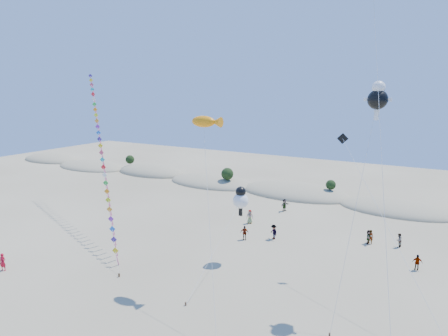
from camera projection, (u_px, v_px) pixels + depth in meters
dune_ridge at (300, 194)px, 62.96m from camera, size 145.30×11.49×5.57m
kite_train at (100, 144)px, 48.60m from camera, size 25.53×20.54×20.50m
fish_kite at (207, 122)px, 31.66m from camera, size 7.35×8.85×15.03m
cartoon_kite_low at (241, 199)px, 37.56m from camera, size 1.57×10.77×7.73m
cartoon_kite_high at (378, 98)px, 28.22m from camera, size 2.13×7.37×17.84m
dark_kite at (369, 189)px, 30.93m from camera, size 11.18×12.10×13.30m
flyer_foreground at (3, 262)px, 36.10m from camera, size 0.75×0.64×1.74m
beachgoers at (333, 231)px, 44.23m from camera, size 25.45×13.66×1.84m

